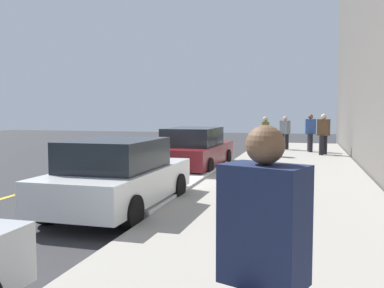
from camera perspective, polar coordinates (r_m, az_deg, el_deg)
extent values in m
plane|color=#333335|center=(13.46, -1.49, -4.50)|extent=(56.00, 56.00, 0.00)
cube|color=#A39E93|center=(12.92, 12.74, -4.64)|extent=(28.00, 4.60, 0.15)
cube|color=gold|center=(14.68, -13.59, -3.86)|extent=(28.00, 0.14, 0.01)
cube|color=white|center=(12.12, 0.09, -4.96)|extent=(8.41, 0.56, 0.22)
cylinder|color=black|center=(10.60, -10.65, -5.25)|extent=(0.64, 0.23, 0.64)
cylinder|color=black|center=(9.97, -1.93, -5.78)|extent=(0.64, 0.23, 0.64)
cylinder|color=black|center=(8.39, -18.69, -7.95)|extent=(0.64, 0.23, 0.64)
cylinder|color=black|center=(7.58, -8.04, -9.07)|extent=(0.64, 0.23, 0.64)
cube|color=white|center=(9.03, -9.59, -5.15)|extent=(4.23, 1.87, 0.64)
cube|color=black|center=(8.77, -10.23, -1.36)|extent=(2.21, 1.64, 0.60)
cylinder|color=black|center=(16.65, -1.00, -1.68)|extent=(0.64, 0.23, 0.64)
cylinder|color=black|center=(16.24, 4.68, -1.84)|extent=(0.64, 0.23, 0.64)
cylinder|color=black|center=(13.87, -4.58, -2.91)|extent=(0.64, 0.23, 0.64)
cylinder|color=black|center=(13.37, 2.18, -3.17)|extent=(0.64, 0.23, 0.64)
cube|color=maroon|center=(14.97, 0.41, -1.31)|extent=(4.80, 1.89, 0.64)
cube|color=black|center=(14.70, 0.17, 1.01)|extent=(2.51, 1.65, 0.60)
cylinder|color=black|center=(20.04, 17.28, -0.11)|extent=(0.20, 0.20, 0.85)
cylinder|color=black|center=(19.67, 16.84, -0.18)|extent=(0.20, 0.20, 0.85)
cube|color=brown|center=(19.81, 17.11, 2.13)|extent=(0.48, 0.57, 0.72)
sphere|color=beige|center=(19.80, 17.14, 3.51)|extent=(0.24, 0.24, 0.24)
cylinder|color=black|center=(20.96, 15.52, 0.11)|extent=(0.20, 0.20, 0.84)
cylinder|color=black|center=(21.35, 15.37, 0.19)|extent=(0.20, 0.20, 0.84)
cube|color=#335193|center=(21.12, 15.48, 2.26)|extent=(0.37, 0.52, 0.72)
sphere|color=brown|center=(21.11, 15.51, 3.54)|extent=(0.23, 0.23, 0.23)
cylinder|color=black|center=(22.21, 12.52, 0.32)|extent=(0.18, 0.18, 0.79)
cylinder|color=black|center=(21.90, 11.97, 0.28)|extent=(0.18, 0.18, 0.79)
cube|color=slate|center=(22.02, 12.28, 2.19)|extent=(0.48, 0.53, 0.67)
sphere|color=#D8AD8C|center=(22.00, 12.30, 3.35)|extent=(0.22, 0.22, 0.22)
cube|color=#1E284C|center=(2.70, 9.59, -10.54)|extent=(0.48, 0.58, 0.74)
sphere|color=brown|center=(2.62, 9.73, -0.11)|extent=(0.24, 0.24, 0.24)
cylinder|color=black|center=(18.77, 9.13, -0.34)|extent=(0.19, 0.19, 0.80)
cylinder|color=black|center=(18.81, 10.26, -0.34)|extent=(0.19, 0.19, 0.80)
cube|color=brown|center=(18.74, 9.72, 1.91)|extent=(0.51, 0.37, 0.68)
sphere|color=#D8AD8C|center=(18.73, 9.74, 3.28)|extent=(0.22, 0.22, 0.22)
cylinder|color=#4C4C4C|center=(3.29, 8.60, -15.99)|extent=(0.03, 0.03, 0.36)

